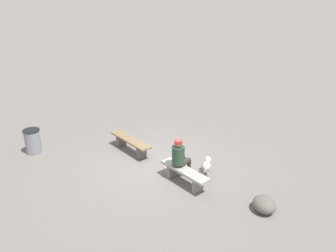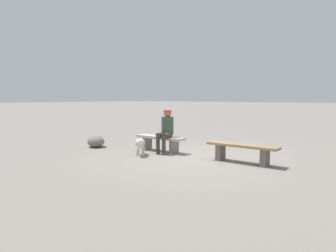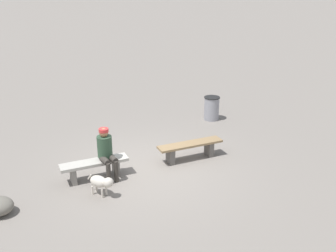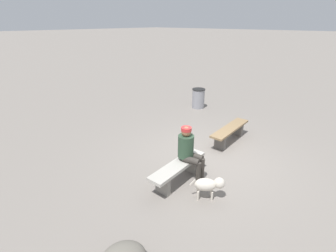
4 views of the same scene
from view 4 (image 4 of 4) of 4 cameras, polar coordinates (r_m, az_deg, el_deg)
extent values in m
cube|color=gray|center=(6.64, 9.86, -7.92)|extent=(210.00, 210.00, 0.06)
cube|color=#605B56|center=(8.07, 15.98, -0.76)|extent=(0.15, 0.32, 0.41)
cube|color=#605B56|center=(7.11, 12.10, -3.73)|extent=(0.15, 0.32, 0.41)
cube|color=#8C704C|center=(7.49, 14.34, -0.53)|extent=(1.81, 0.45, 0.06)
cube|color=gray|center=(5.97, 5.38, -8.97)|extent=(0.13, 0.34, 0.39)
cube|color=gray|center=(5.28, -1.20, -13.70)|extent=(0.13, 0.34, 0.39)
cube|color=#B2ADA3|center=(5.49, 2.36, -9.21)|extent=(1.64, 0.44, 0.07)
cylinder|color=#2D4733|center=(5.50, 4.18, -4.71)|extent=(0.36, 0.36, 0.52)
sphere|color=#A3704C|center=(5.34, 4.29, -1.31)|extent=(0.22, 0.22, 0.22)
cylinder|color=red|center=(5.31, 4.31, -0.71)|extent=(0.23, 0.23, 0.08)
cylinder|color=#38332D|center=(5.47, 5.41, -8.00)|extent=(0.22, 0.40, 0.15)
cylinder|color=#38332D|center=(5.55, 7.09, -10.89)|extent=(0.11, 0.11, 0.54)
cylinder|color=#38332D|center=(5.63, 6.30, -7.10)|extent=(0.22, 0.40, 0.15)
cylinder|color=#38332D|center=(5.71, 7.94, -9.93)|extent=(0.11, 0.11, 0.54)
ellipsoid|color=beige|center=(5.13, 8.73, -13.37)|extent=(0.48, 0.51, 0.26)
sphere|color=beige|center=(5.14, 11.92, -12.90)|extent=(0.22, 0.22, 0.22)
cylinder|color=beige|center=(5.34, 10.08, -14.91)|extent=(0.04, 0.04, 0.20)
cylinder|color=beige|center=(5.23, 10.24, -15.89)|extent=(0.04, 0.04, 0.20)
cylinder|color=beige|center=(5.32, 6.95, -14.91)|extent=(0.04, 0.04, 0.20)
cylinder|color=beige|center=(5.21, 7.03, -15.89)|extent=(0.04, 0.04, 0.20)
cylinder|color=beige|center=(5.09, 5.76, -12.99)|extent=(0.10, 0.11, 0.15)
cylinder|color=gray|center=(10.33, 7.10, 6.35)|extent=(0.51, 0.51, 0.78)
cylinder|color=black|center=(10.22, 7.21, 8.52)|extent=(0.54, 0.54, 0.03)
camera|label=1|loc=(9.18, -73.07, 20.89)|focal=37.51mm
camera|label=2|loc=(10.19, 61.11, 1.09)|focal=31.16mm
camera|label=3|loc=(5.85, 111.33, 3.06)|focal=40.33mm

